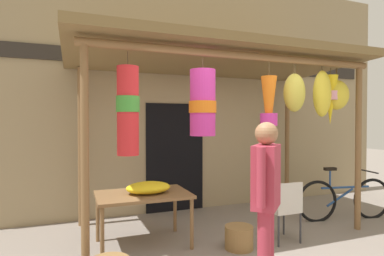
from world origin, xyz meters
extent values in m
plane|color=gray|center=(0.00, 0.00, 0.00)|extent=(30.00, 30.00, 0.00)
cube|color=#9E8966|center=(0.00, 2.31, 2.24)|extent=(9.22, 0.25, 4.48)
cube|color=#2D2823|center=(0.00, 2.17, 2.78)|extent=(8.30, 0.04, 0.24)
cube|color=black|center=(-0.26, 2.18, 1.00)|extent=(1.10, 0.03, 2.00)
cylinder|color=brown|center=(-1.92, 0.21, 1.26)|extent=(0.09, 0.09, 2.53)
cylinder|color=brown|center=(2.07, 0.21, 1.26)|extent=(0.09, 0.09, 2.53)
cylinder|color=brown|center=(-1.92, 1.93, 1.26)|extent=(0.09, 0.09, 2.53)
cylinder|color=brown|center=(2.07, 1.93, 1.26)|extent=(0.09, 0.09, 2.53)
cylinder|color=brown|center=(0.08, 0.21, 2.53)|extent=(4.19, 0.10, 0.10)
cylinder|color=brown|center=(0.08, 1.93, 2.68)|extent=(4.19, 0.10, 0.10)
cube|color=olive|center=(0.08, 1.07, 2.65)|extent=(4.49, 2.22, 0.23)
cylinder|color=brown|center=(-1.45, 0.27, 2.39)|extent=(0.01, 0.01, 0.17)
cylinder|color=red|center=(-1.45, 0.27, 1.79)|extent=(0.25, 0.25, 1.03)
cylinder|color=green|center=(-1.45, 0.27, 1.87)|extent=(0.27, 0.27, 0.18)
cylinder|color=brown|center=(-0.50, 0.30, 2.40)|extent=(0.01, 0.01, 0.15)
cylinder|color=#D13399|center=(-0.50, 0.30, 1.90)|extent=(0.32, 0.32, 0.84)
cylinder|color=orange|center=(-0.50, 0.30, 1.85)|extent=(0.35, 0.35, 0.15)
cylinder|color=brown|center=(0.49, 0.29, 2.38)|extent=(0.01, 0.01, 0.19)
cone|color=orange|center=(0.49, 0.29, 1.81)|extent=(0.22, 0.22, 0.96)
cylinder|color=#D13399|center=(0.49, 0.29, 1.69)|extent=(0.24, 0.24, 0.17)
cylinder|color=brown|center=(1.59, 0.29, 2.42)|extent=(0.01, 0.01, 0.11)
cone|color=yellow|center=(1.59, 0.29, 1.99)|extent=(0.22, 0.22, 0.74)
cylinder|color=pink|center=(1.59, 0.29, 2.06)|extent=(0.23, 0.23, 0.13)
cylinder|color=#4C3D23|center=(1.72, 0.31, 2.39)|extent=(0.02, 0.02, 0.18)
ellipsoid|color=yellow|center=(1.72, 0.31, 2.07)|extent=(0.39, 0.33, 0.45)
cylinder|color=#4C3D23|center=(1.37, 0.23, 2.44)|extent=(0.02, 0.02, 0.06)
ellipsoid|color=yellow|center=(1.37, 0.23, 2.07)|extent=(0.27, 0.23, 0.67)
cylinder|color=#4C3D23|center=(0.88, 0.24, 2.41)|extent=(0.02, 0.02, 0.13)
ellipsoid|color=gold|center=(0.88, 0.24, 2.07)|extent=(0.32, 0.27, 0.54)
cube|color=brown|center=(-1.16, 0.77, 0.68)|extent=(1.23, 0.81, 0.04)
cylinder|color=brown|center=(-1.73, 0.42, 0.33)|extent=(0.05, 0.05, 0.66)
cylinder|color=brown|center=(-0.60, 0.42, 0.33)|extent=(0.05, 0.05, 0.66)
cylinder|color=brown|center=(-1.73, 1.13, 0.33)|extent=(0.05, 0.05, 0.66)
cylinder|color=brown|center=(-0.60, 1.13, 0.33)|extent=(0.05, 0.05, 0.66)
ellipsoid|color=yellow|center=(-1.10, 0.74, 0.78)|extent=(0.60, 0.42, 0.16)
ellipsoid|color=pink|center=(-1.01, 0.69, 0.79)|extent=(0.27, 0.21, 0.11)
cube|color=beige|center=(0.68, 0.25, 0.44)|extent=(0.40, 0.40, 0.04)
cube|color=beige|center=(0.68, 0.07, 0.64)|extent=(0.40, 0.04, 0.40)
cylinder|color=#333338|center=(0.86, 0.43, 0.22)|extent=(0.03, 0.03, 0.44)
cylinder|color=#333338|center=(0.50, 0.43, 0.22)|extent=(0.03, 0.03, 0.44)
cylinder|color=#333338|center=(0.86, 0.07, 0.22)|extent=(0.03, 0.03, 0.44)
cylinder|color=#333338|center=(0.50, 0.07, 0.22)|extent=(0.03, 0.03, 0.44)
cylinder|color=olive|center=(-0.01, 0.21, 0.15)|extent=(0.37, 0.37, 0.30)
torus|color=black|center=(2.79, 0.55, 0.33)|extent=(0.71, 0.18, 0.71)
torus|color=black|center=(1.77, 0.74, 0.33)|extent=(0.71, 0.18, 0.71)
cylinder|color=navy|center=(2.28, 0.64, 0.55)|extent=(0.88, 0.20, 0.04)
cylinder|color=navy|center=(2.18, 0.66, 0.38)|extent=(0.49, 0.13, 0.31)
cylinder|color=navy|center=(2.00, 0.70, 0.71)|extent=(0.03, 0.03, 0.30)
cube|color=black|center=(2.00, 0.70, 0.87)|extent=(0.21, 0.12, 0.05)
cylinder|color=#262628|center=(2.71, 0.56, 0.81)|extent=(0.11, 0.44, 0.02)
cylinder|color=#B23347|center=(-0.33, -0.84, 0.41)|extent=(0.13, 0.13, 0.82)
cylinder|color=#B23347|center=(-0.21, -0.71, 0.41)|extent=(0.13, 0.13, 0.82)
cube|color=#B23347|center=(-0.27, -0.77, 1.13)|extent=(0.44, 0.44, 0.62)
cylinder|color=#B23347|center=(-0.45, -0.96, 1.16)|extent=(0.08, 0.08, 0.55)
cylinder|color=#B23347|center=(-0.09, -0.59, 1.16)|extent=(0.08, 0.08, 0.55)
sphere|color=#9E704C|center=(-0.27, -0.77, 1.55)|extent=(0.23, 0.23, 0.23)
camera|label=1|loc=(-2.05, -3.38, 1.67)|focal=29.37mm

